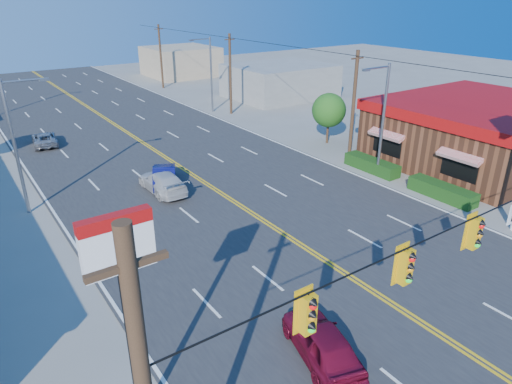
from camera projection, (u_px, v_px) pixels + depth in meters
ground at (465, 352)px, 16.95m from camera, size 160.00×160.00×0.00m
road at (204, 183)px, 31.98m from camera, size 20.00×120.00×0.06m
signal_span at (490, 238)px, 14.93m from camera, size 24.32×0.34×9.00m
kfc at (478, 131)px, 35.42m from camera, size 16.30×12.40×4.70m
pizza_hut_sign at (123, 283)px, 12.13m from camera, size 1.90×0.30×6.85m
streetlight_se at (382, 116)px, 31.31m from camera, size 2.55×0.25×8.00m
streetlight_ne at (209, 71)px, 49.36m from camera, size 2.55×0.25×8.00m
streetlight_sw at (18, 140)px, 26.04m from camera, size 2.55×0.25×8.00m
utility_pole_near at (353, 106)px, 35.18m from camera, size 0.28×0.28×8.40m
utility_pole_mid at (230, 75)px, 48.72m from camera, size 0.28×0.28×8.40m
utility_pole_far at (161, 57)px, 62.25m from camera, size 0.28×0.28×8.40m
tree_kfc_rear at (329, 110)px, 39.37m from camera, size 2.94×2.94×4.41m
bld_east_mid at (280, 81)px, 57.73m from camera, size 12.00×10.00×4.00m
bld_east_far at (181, 61)px, 72.63m from camera, size 10.00×10.00×4.40m
car_magenta at (322, 343)px, 16.38m from camera, size 2.73×4.49×1.43m
car_blue at (165, 176)px, 31.34m from camera, size 3.13×4.52×1.41m
car_white at (163, 183)px, 30.26m from camera, size 1.94×4.77×1.38m
car_silver at (45, 140)px, 39.52m from camera, size 2.39×4.30×1.14m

